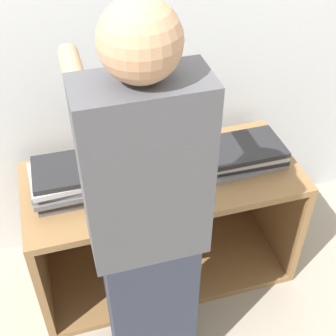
# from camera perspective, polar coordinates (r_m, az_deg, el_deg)

# --- Properties ---
(ground_plane) EXTENTS (12.00, 12.00, 0.00)m
(ground_plane) POSITION_cam_1_polar(r_m,az_deg,el_deg) (2.53, 1.32, -16.81)
(ground_plane) COLOR #9E9384
(wall_back) EXTENTS (8.00, 0.05, 2.40)m
(wall_back) POSITION_cam_1_polar(r_m,az_deg,el_deg) (2.23, -3.54, 15.80)
(wall_back) COLOR silver
(wall_back) RESTS_ON ground_plane
(cart) EXTENTS (1.31, 0.58, 0.68)m
(cart) POSITION_cam_1_polar(r_m,az_deg,el_deg) (2.47, -1.00, -5.84)
(cart) COLOR olive
(cart) RESTS_ON ground_plane
(laptop_open) EXTENTS (0.37, 0.34, 0.24)m
(laptop_open) POSITION_cam_1_polar(r_m,az_deg,el_deg) (2.20, -1.02, 0.92)
(laptop_open) COLOR #B7B7BC
(laptop_open) RESTS_ON cart
(laptop_stack_left) EXTENTS (0.39, 0.26, 0.15)m
(laptop_stack_left) POSITION_cam_1_polar(r_m,az_deg,el_deg) (2.10, -11.20, -1.41)
(laptop_stack_left) COLOR slate
(laptop_stack_left) RESTS_ON cart
(laptop_stack_right) EXTENTS (0.39, 0.27, 0.10)m
(laptop_stack_right) POSITION_cam_1_polar(r_m,az_deg,el_deg) (2.27, 9.18, 1.81)
(laptop_stack_right) COLOR gray
(laptop_stack_right) RESTS_ON cart
(person) EXTENTS (0.40, 0.53, 1.72)m
(person) POSITION_cam_1_polar(r_m,az_deg,el_deg) (1.68, -2.50, -8.10)
(person) COLOR #2D3342
(person) RESTS_ON ground_plane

